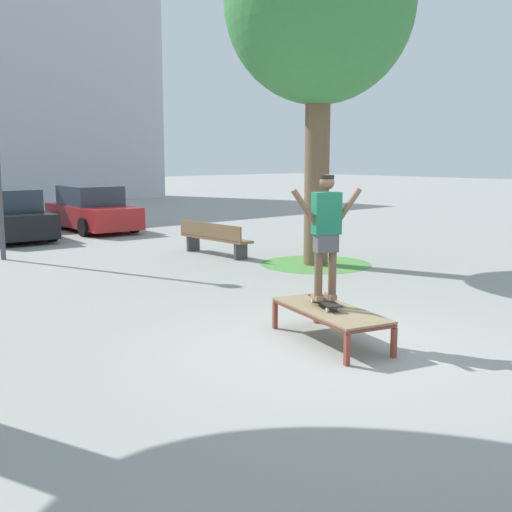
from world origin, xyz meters
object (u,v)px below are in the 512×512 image
Objects in this scene: skater at (326,228)px; park_bench at (214,238)px; tree_near_right at (319,5)px; car_black at (8,216)px; car_red at (92,210)px; skateboard at (325,301)px; skate_box at (330,312)px.

park_bench is (3.45, 6.88, -1.08)m from skater.
tree_near_right is 5.99m from park_bench.
car_black and car_red have the same top height.
skateboard is at bearing -93.33° from car_black.
park_bench is (-0.23, -6.93, -0.24)m from car_red.
skate_box is at bearing -93.45° from car_black.
skater is (0.00, 0.00, 0.99)m from skateboard.
skateboard is 0.10× the size of tree_near_right.
car_red is 1.79× the size of park_bench.
skater reaches higher than skate_box.
car_red is 6.94m from park_bench.
skate_box is 0.47× the size of car_red.
skate_box is at bearing -105.51° from skateboard.
skateboard is 0.48× the size of skater.
car_black is 7.18m from park_bench.
skater is at bearing -116.64° from park_bench.
skate_box is at bearing -105.65° from skater.
skate_box is 7.84m from park_bench.
car_red is at bearing 75.09° from skater.
skate_box is 2.53× the size of skateboard.
car_black is at bearing -174.71° from car_red.
car_black is at bearing 111.80° from park_bench.
car_black is 1.01× the size of car_red.
car_black reaches higher than park_bench.
car_black is at bearing 86.67° from skater.
park_bench is (3.49, 7.02, 0.03)m from skate_box.
skater is at bearing -93.33° from car_black.
tree_near_right is at bearing -70.45° from park_bench.
car_red reaches higher than skateboard.
skate_box is at bearing -116.45° from park_bench.
car_black is 2.90m from car_red.
car_black is at bearing 111.17° from tree_near_right.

